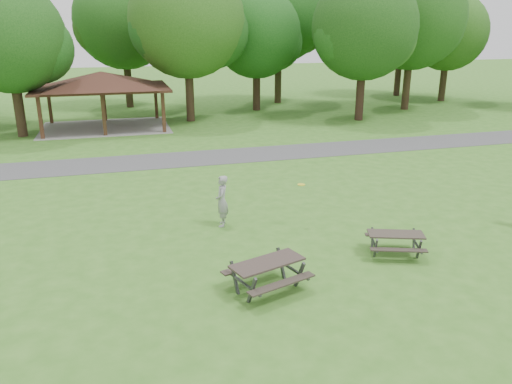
% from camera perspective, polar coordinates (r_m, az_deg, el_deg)
% --- Properties ---
extents(ground, '(160.00, 160.00, 0.00)m').
position_cam_1_polar(ground, '(13.42, 0.57, -10.88)').
color(ground, '#376F1F').
rests_on(ground, ground).
extents(asphalt_path, '(120.00, 3.20, 0.02)m').
position_cam_1_polar(asphalt_path, '(26.27, -8.10, 3.76)').
color(asphalt_path, '#444547').
rests_on(asphalt_path, ground).
extents(pavilion, '(8.60, 7.01, 3.76)m').
position_cam_1_polar(pavilion, '(35.40, -17.25, 11.91)').
color(pavilion, '#3A2115').
rests_on(pavilion, ground).
extents(tree_row_d, '(6.93, 6.60, 9.27)m').
position_cam_1_polar(tree_row_d, '(34.22, -26.25, 15.26)').
color(tree_row_d, black).
rests_on(tree_row_d, ground).
extents(tree_row_e, '(8.40, 8.00, 11.02)m').
position_cam_1_polar(tree_row_e, '(36.65, -7.75, 18.57)').
color(tree_row_e, black).
rests_on(tree_row_e, ground).
extents(tree_row_f, '(7.35, 7.00, 9.55)m').
position_cam_1_polar(tree_row_f, '(41.36, 0.17, 17.38)').
color(tree_row_f, black).
rests_on(tree_row_f, ground).
extents(tree_row_g, '(7.77, 7.40, 10.25)m').
position_cam_1_polar(tree_row_g, '(37.54, 12.38, 17.62)').
color(tree_row_g, black).
rests_on(tree_row_g, ground).
extents(tree_row_h, '(8.61, 8.20, 11.37)m').
position_cam_1_polar(tree_row_h, '(43.58, 17.57, 18.19)').
color(tree_row_h, '#302115').
rests_on(tree_row_h, ground).
extents(tree_row_i, '(7.14, 6.80, 9.52)m').
position_cam_1_polar(tree_row_i, '(49.85, 21.21, 16.46)').
color(tree_row_i, black).
rests_on(tree_row_i, ground).
extents(tree_deep_b, '(8.40, 8.00, 11.13)m').
position_cam_1_polar(tree_deep_b, '(44.28, -14.76, 18.23)').
color(tree_deep_b, black).
rests_on(tree_deep_b, ground).
extents(tree_deep_c, '(8.82, 8.40, 11.90)m').
position_cam_1_polar(tree_deep_c, '(45.60, 2.76, 19.47)').
color(tree_deep_c, '#302215').
rests_on(tree_deep_c, ground).
extents(tree_deep_d, '(8.40, 8.00, 11.27)m').
position_cam_1_polar(tree_deep_d, '(52.49, 16.49, 18.18)').
color(tree_deep_d, black).
rests_on(tree_deep_d, ground).
extents(picnic_table_middle, '(2.32, 2.08, 0.84)m').
position_cam_1_polar(picnic_table_middle, '(13.03, 1.30, -8.73)').
color(picnic_table_middle, '#302723').
rests_on(picnic_table_middle, ground).
extents(picnic_table_far, '(1.99, 1.79, 0.71)m').
position_cam_1_polar(picnic_table_far, '(15.58, 15.66, -5.13)').
color(picnic_table_far, '#302923').
rests_on(picnic_table_far, ground).
extents(frisbee_in_flight, '(0.34, 0.34, 0.02)m').
position_cam_1_polar(frisbee_in_flight, '(16.91, 5.19, 0.85)').
color(frisbee_in_flight, gold).
rests_on(frisbee_in_flight, ground).
extents(frisbee_thrower, '(0.57, 0.74, 1.79)m').
position_cam_1_polar(frisbee_thrower, '(17.07, -3.91, -1.03)').
color(frisbee_thrower, gray).
rests_on(frisbee_thrower, ground).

